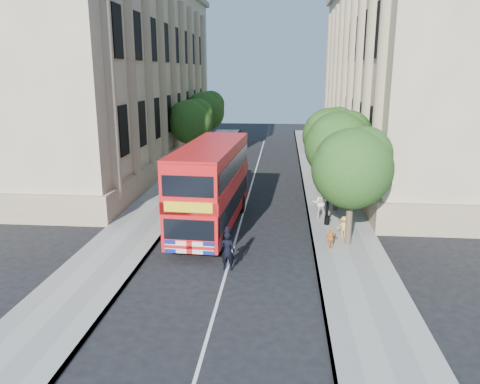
% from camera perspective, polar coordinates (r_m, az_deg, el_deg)
% --- Properties ---
extents(ground, '(120.00, 120.00, 0.00)m').
position_cam_1_polar(ground, '(21.85, -1.43, -8.87)').
color(ground, black).
rests_on(ground, ground).
extents(pavement_right, '(3.50, 80.00, 0.12)m').
position_cam_1_polar(pavement_right, '(31.31, 11.25, -1.73)').
color(pavement_right, gray).
rests_on(pavement_right, ground).
extents(pavement_left, '(3.50, 80.00, 0.12)m').
position_cam_1_polar(pavement_left, '(32.17, -9.57, -1.21)').
color(pavement_left, gray).
rests_on(pavement_left, ground).
extents(building_right, '(12.00, 38.00, 18.00)m').
position_cam_1_polar(building_right, '(45.37, 20.49, 14.07)').
color(building_right, tan).
rests_on(building_right, ground).
extents(building_left, '(12.00, 38.00, 18.00)m').
position_cam_1_polar(building_left, '(46.80, -15.46, 14.43)').
color(building_left, tan).
rests_on(building_left, ground).
extents(tree_right_near, '(4.00, 4.00, 6.08)m').
position_cam_1_polar(tree_right_near, '(23.62, 13.63, 3.32)').
color(tree_right_near, '#473828').
rests_on(tree_right_near, ground).
extents(tree_right_mid, '(4.20, 4.20, 6.37)m').
position_cam_1_polar(tree_right_mid, '(29.46, 12.03, 5.96)').
color(tree_right_mid, '#473828').
rests_on(tree_right_mid, ground).
extents(tree_right_far, '(4.00, 4.00, 6.15)m').
position_cam_1_polar(tree_right_far, '(35.39, 10.93, 7.19)').
color(tree_right_far, '#473828').
rests_on(tree_right_far, ground).
extents(tree_left_far, '(4.00, 4.00, 6.30)m').
position_cam_1_polar(tree_left_far, '(42.97, -6.01, 8.81)').
color(tree_left_far, '#473828').
rests_on(tree_left_far, ground).
extents(tree_left_back, '(4.20, 4.20, 6.65)m').
position_cam_1_polar(tree_left_back, '(50.79, -4.26, 10.02)').
color(tree_left_back, '#473828').
rests_on(tree_left_back, ground).
extents(lamp_post, '(0.32, 0.32, 5.16)m').
position_cam_1_polar(lamp_post, '(26.76, 10.75, 0.95)').
color(lamp_post, black).
rests_on(lamp_post, pavement_right).
extents(double_decker_bus, '(3.25, 10.35, 4.72)m').
position_cam_1_polar(double_decker_bus, '(26.00, -3.52, 1.01)').
color(double_decker_bus, red).
rests_on(double_decker_bus, ground).
extents(box_van, '(2.27, 5.44, 3.10)m').
position_cam_1_polar(box_van, '(33.51, -3.86, 2.17)').
color(box_van, black).
rests_on(box_van, ground).
extents(police_constable, '(0.70, 0.51, 1.78)m').
position_cam_1_polar(police_constable, '(21.05, -1.53, -7.19)').
color(police_constable, black).
rests_on(police_constable, ground).
extents(woman_pedestrian, '(0.97, 0.79, 1.85)m').
position_cam_1_polar(woman_pedestrian, '(28.35, 9.67, -1.29)').
color(woman_pedestrian, silver).
rests_on(woman_pedestrian, pavement_right).
extents(child_a, '(0.67, 0.47, 1.06)m').
position_cam_1_polar(child_a, '(23.66, 11.01, -5.58)').
color(child_a, orange).
rests_on(child_a, pavement_right).
extents(child_b, '(0.81, 0.56, 1.14)m').
position_cam_1_polar(child_b, '(25.40, 12.55, -4.15)').
color(child_b, gold).
rests_on(child_b, pavement_right).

